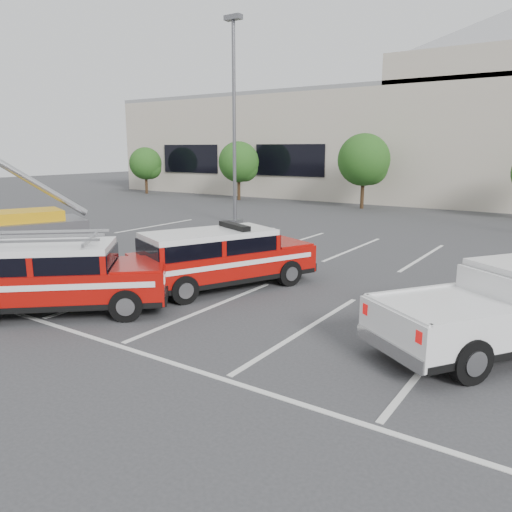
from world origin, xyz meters
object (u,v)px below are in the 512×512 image
Objects in this scene: tree_left at (240,163)px; utility_rig at (25,233)px; fire_chief_suv at (221,262)px; ladder_suv at (60,281)px; white_pickup at (510,316)px; tree_far_left at (147,165)px; light_pole_left at (234,122)px; tree_mid_left at (365,162)px; convention_building at (482,137)px.

utility_rig is at bearing -77.07° from tree_left.
fire_chief_suv is 4.32m from ladder_suv.
fire_chief_suv reaches higher than white_pickup.
white_pickup is at bearing -44.00° from tree_left.
tree_left is (10.00, 0.00, 0.27)m from tree_far_left.
tree_left reaches higher than ladder_suv.
light_pole_left is at bearing -55.48° from tree_left.
tree_left is at bearing -180.00° from tree_mid_left.
fire_chief_suv is 9.29m from utility_rig.
convention_building is 5.86× the size of light_pole_left.
tree_left is (-15.09, -9.82, -1.95)m from convention_building.
convention_building is 11.19m from tree_mid_left.
light_pole_left reaches higher than tree_mid_left.
light_pole_left reaches higher than tree_left.
tree_mid_left is at bearing 0.00° from tree_left.
convention_building is 13.58× the size of tree_left.
tree_far_left is 20.01m from tree_mid_left.
utility_rig is at bearing -54.37° from tree_far_left.
light_pole_left is at bearing 159.00° from ladder_suv.
tree_mid_left is (10.00, 0.00, 0.27)m from tree_left.
tree_mid_left is 24.41m from ladder_suv.
fire_chief_suv is (24.00, -20.31, -1.77)m from tree_far_left.
light_pole_left is 2.15× the size of utility_rig.
fire_chief_suv is at bearing -55.42° from tree_left.
convention_building reaches higher than tree_far_left.
light_pole_left reaches higher than ladder_suv.
light_pole_left is at bearing 100.48° from utility_rig.
tree_far_left is 0.39× the size of light_pole_left.
white_pickup is at bearing -61.11° from tree_mid_left.
ladder_suv is 1.02× the size of utility_rig.
light_pole_left is (16.91, -10.05, 2.68)m from tree_far_left.
utility_rig is (-2.20, -10.48, -4.47)m from light_pole_left.
tree_left is at bearing 125.24° from utility_rig.
convention_building is at bearing 133.78° from ladder_suv.
tree_left is 0.93× the size of utility_rig.
light_pole_left is 18.53m from white_pickup.
light_pole_left reaches higher than tree_far_left.
utility_rig is (-7.42, 3.68, -0.04)m from ladder_suv.
tree_mid_left reaches higher than tree_left.
convention_building reaches higher than fire_chief_suv.
tree_left is at bearing -146.95° from convention_building.
tree_left is at bearing 148.67° from fire_chief_suv.
tree_mid_left is 1.02× the size of utility_rig.
tree_mid_left is 1.00× the size of ladder_suv.
convention_building is at bearing 67.61° from light_pole_left.
tree_mid_left is at bearing 143.78° from ladder_suv.
ladder_suv is at bearing -124.52° from white_pickup.
tree_far_left is (-25.09, -9.82, -2.22)m from convention_building.
ladder_suv is (2.13, -24.21, -2.28)m from tree_mid_left.
fire_chief_suv is at bearing -92.08° from convention_building.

